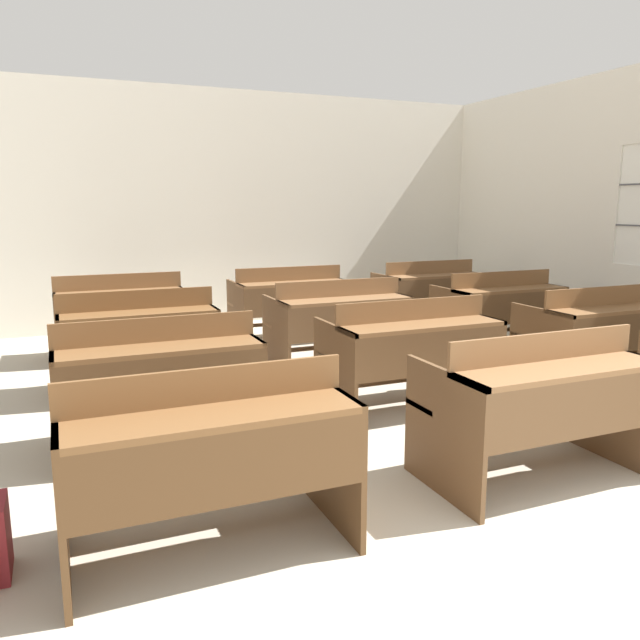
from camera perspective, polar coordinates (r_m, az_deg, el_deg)
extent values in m
cube|color=white|center=(8.27, -5.75, 10.09)|extent=(6.38, 0.06, 2.93)
cube|color=white|center=(8.55, 18.44, 9.96)|extent=(0.06, 2.85, 1.24)
cube|color=#54371F|center=(2.85, -22.60, -14.80)|extent=(0.03, 0.71, 0.69)
cube|color=#54371F|center=(3.07, 1.00, -12.05)|extent=(0.03, 0.71, 0.69)
cube|color=brown|center=(2.60, -9.54, -8.74)|extent=(1.23, 0.32, 0.03)
cube|color=#54371F|center=(2.53, -8.61, -13.42)|extent=(1.18, 0.02, 0.31)
cube|color=brown|center=(2.71, -10.34, -5.91)|extent=(1.23, 0.02, 0.15)
cube|color=brown|center=(3.07, -11.25, -10.74)|extent=(1.23, 0.28, 0.03)
cube|color=#54371F|center=(3.17, -11.07, -15.25)|extent=(1.18, 0.04, 0.04)
cube|color=brown|center=(3.38, 11.17, -10.09)|extent=(0.03, 0.71, 0.69)
cube|color=brown|center=(4.15, 25.21, -7.01)|extent=(0.03, 0.71, 0.69)
cube|color=brown|center=(3.51, 21.39, -4.26)|extent=(1.23, 0.32, 0.03)
cube|color=brown|center=(3.45, 22.93, -7.52)|extent=(1.18, 0.02, 0.31)
cube|color=brown|center=(3.59, 19.84, -2.31)|extent=(1.23, 0.02, 0.15)
cube|color=brown|center=(3.87, 16.84, -6.48)|extent=(1.23, 0.28, 0.03)
cube|color=brown|center=(3.95, 16.64, -10.20)|extent=(1.18, 0.04, 0.04)
cube|color=brown|center=(4.08, -23.00, -7.12)|extent=(0.03, 0.71, 0.69)
cube|color=brown|center=(4.24, -6.44, -5.69)|extent=(0.03, 0.71, 0.69)
cube|color=brown|center=(3.85, -14.34, -2.59)|extent=(1.23, 0.32, 0.03)
cube|color=brown|center=(3.74, -13.87, -5.60)|extent=(1.18, 0.02, 0.31)
cube|color=brown|center=(3.97, -14.73, -0.84)|extent=(1.23, 0.02, 0.15)
cube|color=brown|center=(4.31, -15.04, -4.67)|extent=(1.23, 0.28, 0.03)
cube|color=brown|center=(4.38, -14.87, -8.05)|extent=(1.18, 0.04, 0.04)
cube|color=brown|center=(4.47, 1.33, -4.78)|extent=(0.03, 0.71, 0.69)
cube|color=brown|center=(5.07, 13.87, -3.24)|extent=(0.03, 0.71, 0.69)
cube|color=brown|center=(4.50, 9.39, -0.51)|extent=(1.23, 0.32, 0.03)
cube|color=brown|center=(4.42, 10.35, -3.01)|extent=(1.18, 0.02, 0.31)
cube|color=brown|center=(4.61, 8.44, 0.94)|extent=(1.23, 0.02, 0.15)
cube|color=brown|center=(4.90, 6.71, -2.53)|extent=(1.23, 0.28, 0.03)
cube|color=brown|center=(4.97, 6.65, -5.54)|extent=(1.18, 0.04, 0.04)
cube|color=brown|center=(5.46, 19.41, -2.56)|extent=(0.03, 0.71, 0.69)
cube|color=brown|center=(5.69, 25.44, 0.89)|extent=(1.23, 0.32, 0.03)
cube|color=brown|center=(5.62, 26.43, -1.05)|extent=(1.18, 0.02, 0.31)
cube|color=brown|center=(5.77, 24.42, 2.03)|extent=(1.23, 0.02, 0.15)
cube|color=brown|center=(6.01, 22.32, -0.84)|extent=(1.23, 0.28, 0.03)
cube|color=brown|center=(6.06, 22.14, -3.32)|extent=(1.18, 0.04, 0.04)
cube|color=#52351C|center=(5.35, -22.66, -3.02)|extent=(0.03, 0.71, 0.69)
cube|color=#52351C|center=(5.48, -9.99, -2.05)|extent=(0.03, 0.71, 0.69)
cube|color=brown|center=(5.13, -16.17, 0.56)|extent=(1.23, 0.32, 0.03)
cube|color=#52351C|center=(5.02, -15.86, -1.62)|extent=(1.18, 0.02, 0.31)
cube|color=brown|center=(5.26, -16.42, 1.80)|extent=(1.23, 0.02, 0.15)
cube|color=brown|center=(5.58, -16.56, -1.30)|extent=(1.23, 0.28, 0.03)
cube|color=#52351C|center=(5.64, -16.42, -3.96)|extent=(1.18, 0.04, 0.04)
cube|color=brown|center=(5.64, -4.04, -1.56)|extent=(0.03, 0.71, 0.69)
cube|color=brown|center=(6.13, 6.67, -0.63)|extent=(0.03, 0.71, 0.69)
cube|color=brown|center=(5.63, 2.38, 1.82)|extent=(1.23, 0.32, 0.03)
cube|color=brown|center=(5.52, 3.03, -0.13)|extent=(1.18, 0.02, 0.31)
cube|color=brown|center=(5.75, 1.75, 2.93)|extent=(1.23, 0.02, 0.15)
cube|color=brown|center=(6.04, 0.68, 0.02)|extent=(1.23, 0.28, 0.03)
cube|color=brown|center=(6.10, 0.68, -2.45)|extent=(1.18, 0.04, 0.04)
cube|color=brown|center=(6.47, 11.68, -0.20)|extent=(0.03, 0.71, 0.69)
cube|color=brown|center=(7.21, 19.59, 0.51)|extent=(0.03, 0.71, 0.69)
cube|color=brown|center=(6.62, 17.05, 2.68)|extent=(1.23, 0.32, 0.03)
cube|color=brown|center=(6.54, 17.80, 1.04)|extent=(1.18, 0.02, 0.31)
cube|color=brown|center=(6.73, 16.28, 3.63)|extent=(1.23, 0.02, 0.15)
cube|color=brown|center=(6.98, 14.76, 1.09)|extent=(1.23, 0.28, 0.03)
cube|color=brown|center=(7.03, 14.66, -1.06)|extent=(1.18, 0.04, 0.04)
cube|color=brown|center=(6.64, -22.95, -0.54)|extent=(0.03, 0.71, 0.69)
cube|color=brown|center=(6.74, -12.69, 0.20)|extent=(0.03, 0.71, 0.69)
cube|color=brown|center=(6.42, -17.78, 2.40)|extent=(1.23, 0.32, 0.03)
cube|color=brown|center=(6.30, -17.56, 0.71)|extent=(1.18, 0.02, 0.31)
cube|color=brown|center=(6.56, -17.95, 3.37)|extent=(1.23, 0.02, 0.15)
cube|color=brown|center=(6.87, -17.99, 0.78)|extent=(1.23, 0.28, 0.03)
cube|color=brown|center=(6.92, -17.86, -1.41)|extent=(1.18, 0.04, 0.04)
cube|color=brown|center=(6.89, -7.64, 0.58)|extent=(0.03, 0.71, 0.69)
cube|color=brown|center=(7.29, 1.53, 1.22)|extent=(0.03, 0.71, 0.69)
cube|color=brown|center=(6.84, -2.39, 3.36)|extent=(1.23, 0.32, 0.03)
cube|color=brown|center=(6.72, -1.93, 1.79)|extent=(1.18, 0.02, 0.31)
cube|color=brown|center=(6.96, -2.82, 4.26)|extent=(1.23, 0.02, 0.15)
cube|color=brown|center=(7.26, -3.52, 1.77)|extent=(1.23, 0.28, 0.03)
cube|color=brown|center=(7.30, -3.50, -0.30)|extent=(1.18, 0.04, 0.04)
cube|color=brown|center=(7.59, 5.93, 1.53)|extent=(0.03, 0.71, 0.69)
cube|color=brown|center=(8.23, 13.30, 2.01)|extent=(0.03, 0.71, 0.69)
cube|color=brown|center=(7.69, 10.63, 3.99)|extent=(1.23, 0.32, 0.03)
cube|color=brown|center=(7.58, 11.21, 2.59)|extent=(1.18, 0.02, 0.31)
cube|color=brown|center=(7.80, 10.05, 4.78)|extent=(1.23, 0.02, 0.15)
cube|color=brown|center=(8.06, 8.94, 2.55)|extent=(1.23, 0.28, 0.03)
cube|color=brown|center=(8.11, 8.89, 0.67)|extent=(1.18, 0.04, 0.04)
cylinder|color=#474C51|center=(9.02, 13.03, 1.69)|extent=(0.25, 0.25, 0.36)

